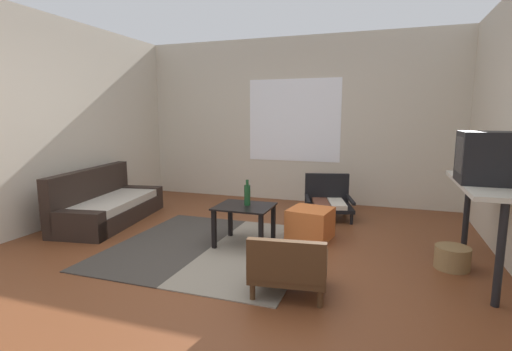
% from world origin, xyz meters
% --- Properties ---
extents(ground_plane, '(7.80, 7.80, 0.00)m').
position_xyz_m(ground_plane, '(0.00, 0.00, 0.00)').
color(ground_plane, brown).
extents(far_wall_with_window, '(5.60, 0.13, 2.70)m').
position_xyz_m(far_wall_with_window, '(0.00, 3.06, 1.35)').
color(far_wall_with_window, beige).
rests_on(far_wall_with_window, ground).
extents(side_wall_left, '(0.12, 6.60, 2.70)m').
position_xyz_m(side_wall_left, '(-2.66, 0.30, 1.35)').
color(side_wall_left, beige).
rests_on(side_wall_left, ground).
extents(area_rug, '(2.08, 2.14, 0.01)m').
position_xyz_m(area_rug, '(-0.29, 0.41, 0.01)').
color(area_rug, '#38332D').
rests_on(area_rug, ground).
extents(couch, '(0.99, 1.85, 0.72)m').
position_xyz_m(couch, '(-2.09, 0.89, 0.22)').
color(couch, black).
rests_on(couch, ground).
extents(coffee_table, '(0.61, 0.54, 0.45)m').
position_xyz_m(coffee_table, '(0.02, 0.61, 0.36)').
color(coffee_table, black).
rests_on(coffee_table, ground).
extents(armchair_by_window, '(0.77, 0.75, 0.60)m').
position_xyz_m(armchair_by_window, '(0.73, 2.10, 0.26)').
color(armchair_by_window, black).
rests_on(armchair_by_window, ground).
extents(armchair_striped_foreground, '(0.67, 0.60, 0.51)m').
position_xyz_m(armchair_striped_foreground, '(0.78, -0.40, 0.24)').
color(armchair_striped_foreground, '#472D19').
rests_on(armchair_striped_foreground, ground).
extents(ottoman_orange, '(0.53, 0.53, 0.36)m').
position_xyz_m(ottoman_orange, '(0.67, 1.07, 0.18)').
color(ottoman_orange, '#D1662D').
rests_on(ottoman_orange, ground).
extents(console_shelf, '(0.44, 1.41, 0.85)m').
position_xyz_m(console_shelf, '(2.31, 0.57, 0.75)').
color(console_shelf, beige).
rests_on(console_shelf, ground).
extents(crt_television, '(0.47, 0.43, 0.45)m').
position_xyz_m(crt_television, '(2.31, 0.52, 1.08)').
color(crt_television, black).
rests_on(crt_television, console_shelf).
extents(clay_vase, '(0.20, 0.20, 0.32)m').
position_xyz_m(clay_vase, '(2.31, 0.79, 0.98)').
color(clay_vase, '#935B38').
rests_on(clay_vase, console_shelf).
extents(glass_bottle, '(0.07, 0.07, 0.29)m').
position_xyz_m(glass_bottle, '(0.04, 0.65, 0.57)').
color(glass_bottle, '#194723').
rests_on(glass_bottle, coffee_table).
extents(wicker_basket, '(0.32, 0.32, 0.21)m').
position_xyz_m(wicker_basket, '(2.11, 0.62, 0.11)').
color(wicker_basket, olive).
rests_on(wicker_basket, ground).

